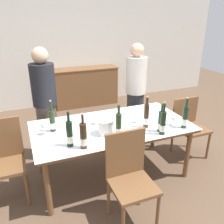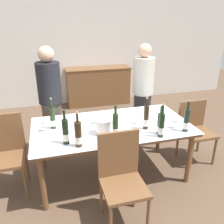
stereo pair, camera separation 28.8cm
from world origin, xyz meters
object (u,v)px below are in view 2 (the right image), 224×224
object	(u,v)px
wine_bottle_7	(78,135)
chair_right_end	(195,127)
chair_near_front	(121,174)
wine_bottle_0	(66,132)
wine_glass_1	(44,123)
wine_bottle_2	(161,126)
wine_glass_2	(175,121)
person_guest_left	(143,94)
wine_bottle_5	(146,118)
wine_glass_3	(97,116)
wine_bottle_6	(53,119)
dining_table	(112,130)
wine_bottle_4	(160,124)
chair_left_end	(6,149)
wine_bottle_3	(186,121)
person_host	(51,103)
wine_bottle_1	(115,127)
sideboard_cabinet	(98,86)
ice_bucket	(104,126)
wine_glass_0	(138,117)

from	to	relation	value
wine_bottle_7	chair_right_end	bearing A→B (deg)	15.20
chair_right_end	chair_near_front	distance (m)	1.61
wine_bottle_0	wine_glass_1	distance (m)	0.42
wine_bottle_2	wine_bottle_7	distance (m)	0.92
wine_bottle_7	wine_glass_1	bearing A→B (deg)	126.27
wine_bottle_2	wine_glass_2	bearing A→B (deg)	31.52
wine_glass_2	person_guest_left	distance (m)	1.12
wine_bottle_5	wine_glass_2	xyz separation A→B (m)	(0.34, -0.07, -0.05)
wine_bottle_0	wine_glass_3	bearing A→B (deg)	42.48
wine_glass_3	wine_bottle_5	bearing A→B (deg)	-29.32
wine_bottle_2	wine_bottle_6	size ratio (longest dim) A/B	1.02
dining_table	wine_bottle_6	size ratio (longest dim) A/B	5.02
wine_bottle_4	wine_glass_1	world-z (taller)	wine_bottle_4
chair_left_end	wine_bottle_5	bearing A→B (deg)	-9.97
wine_bottle_6	wine_bottle_3	bearing A→B (deg)	-18.52
wine_bottle_0	wine_bottle_7	distance (m)	0.15
chair_near_front	person_host	world-z (taller)	person_host
wine_bottle_3	wine_bottle_5	xyz separation A→B (m)	(-0.42, 0.19, 0.01)
chair_left_end	wine_bottle_2	bearing A→B (deg)	-16.91
person_host	chair_left_end	bearing A→B (deg)	-130.18
wine_bottle_1	wine_bottle_0	bearing A→B (deg)	177.33
wine_bottle_0	chair_near_front	bearing A→B (deg)	-42.78
wine_bottle_3	person_guest_left	xyz separation A→B (m)	(-0.03, 1.23, -0.06)
sideboard_cabinet	person_host	size ratio (longest dim) A/B	0.92
wine_bottle_6	chair_left_end	distance (m)	0.65
wine_bottle_2	chair_near_front	distance (m)	0.71
wine_bottle_1	person_host	distance (m)	1.26
ice_bucket	wine_glass_2	bearing A→B (deg)	-6.09
ice_bucket	wine_bottle_2	world-z (taller)	wine_bottle_2
wine_bottle_6	wine_glass_3	xyz separation A→B (m)	(0.54, -0.02, -0.02)
wine_glass_2	chair_near_front	size ratio (longest dim) A/B	0.14
wine_bottle_7	chair_near_front	world-z (taller)	wine_bottle_7
wine_bottle_2	dining_table	bearing A→B (deg)	136.04
wine_bottle_0	chair_left_end	world-z (taller)	wine_bottle_0
wine_bottle_5	wine_glass_3	world-z (taller)	wine_bottle_5
wine_bottle_3	chair_near_front	bearing A→B (deg)	-158.75
wine_bottle_4	wine_glass_2	world-z (taller)	wine_bottle_4
wine_bottle_1	wine_glass_2	xyz separation A→B (m)	(0.76, 0.05, -0.05)
wine_bottle_5	wine_glass_0	world-z (taller)	wine_bottle_5
wine_bottle_4	wine_bottle_5	xyz separation A→B (m)	(-0.10, 0.16, 0.03)
wine_bottle_0	wine_glass_2	xyz separation A→B (m)	(1.30, 0.02, -0.04)
wine_bottle_3	wine_bottle_5	world-z (taller)	wine_bottle_5
chair_left_end	person_guest_left	world-z (taller)	person_guest_left
wine_glass_3	wine_bottle_3	bearing A→B (deg)	-26.92
chair_right_end	chair_near_front	world-z (taller)	chair_near_front
wine_glass_1	person_guest_left	xyz separation A→B (m)	(1.56, 0.78, -0.03)
ice_bucket	wine_bottle_0	xyz separation A→B (m)	(-0.44, -0.11, 0.04)
wine_glass_1	wine_glass_3	xyz separation A→B (m)	(0.64, 0.04, 0.00)
wine_bottle_3	wine_glass_3	xyz separation A→B (m)	(-0.95, 0.48, -0.02)
sideboard_cabinet	wine_bottle_4	size ratio (longest dim) A/B	4.39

